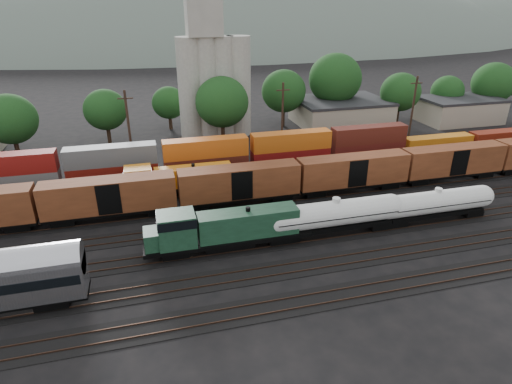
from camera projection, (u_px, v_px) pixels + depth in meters
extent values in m
plane|color=black|center=(242.00, 224.00, 49.59)|extent=(600.00, 600.00, 0.00)
cube|color=black|center=(281.00, 306.00, 36.36)|extent=(180.00, 3.20, 0.08)
cube|color=#382319|center=(284.00, 310.00, 35.69)|extent=(180.00, 0.08, 0.16)
cube|color=#382319|center=(279.00, 300.00, 36.96)|extent=(180.00, 0.08, 0.16)
cube|color=black|center=(265.00, 273.00, 40.76)|extent=(180.00, 3.20, 0.08)
cube|color=#382319|center=(267.00, 276.00, 40.10)|extent=(180.00, 0.08, 0.16)
cube|color=#382319|center=(263.00, 268.00, 41.36)|extent=(180.00, 0.08, 0.16)
cube|color=black|center=(252.00, 246.00, 45.17)|extent=(180.00, 3.20, 0.08)
cube|color=#382319|center=(254.00, 249.00, 44.50)|extent=(180.00, 0.08, 0.16)
cube|color=#382319|center=(251.00, 242.00, 45.77)|extent=(180.00, 0.08, 0.16)
cube|color=black|center=(242.00, 224.00, 49.57)|extent=(180.00, 3.20, 0.08)
cube|color=#382319|center=(243.00, 226.00, 48.91)|extent=(180.00, 0.08, 0.16)
cube|color=#382319|center=(240.00, 221.00, 50.17)|extent=(180.00, 0.08, 0.16)
cube|color=black|center=(233.00, 206.00, 53.98)|extent=(180.00, 3.20, 0.08)
cube|color=#382319|center=(234.00, 208.00, 53.31)|extent=(180.00, 0.08, 0.16)
cube|color=#382319|center=(231.00, 203.00, 54.58)|extent=(180.00, 0.08, 0.16)
cube|color=black|center=(225.00, 190.00, 58.38)|extent=(180.00, 3.20, 0.08)
cube|color=#382319|center=(226.00, 192.00, 57.72)|extent=(180.00, 0.08, 0.16)
cube|color=#382319|center=(224.00, 188.00, 58.98)|extent=(180.00, 0.08, 0.16)
cube|color=black|center=(218.00, 177.00, 62.79)|extent=(180.00, 3.20, 0.08)
cube|color=#382319|center=(219.00, 178.00, 62.12)|extent=(180.00, 0.08, 0.16)
cube|color=#382319|center=(218.00, 175.00, 63.39)|extent=(180.00, 0.08, 0.16)
cube|color=black|center=(229.00, 239.00, 44.06)|extent=(17.26, 2.94, 0.41)
cube|color=black|center=(229.00, 242.00, 44.25)|extent=(5.08, 2.23, 0.81)
cube|color=#193D28|center=(248.00, 223.00, 43.90)|extent=(10.35, 2.44, 2.74)
cube|color=#193D28|center=(177.00, 229.00, 42.08)|extent=(3.65, 2.94, 3.35)
cube|color=black|center=(176.00, 219.00, 41.64)|extent=(3.76, 3.05, 0.91)
cube|color=#193D28|center=(152.00, 239.00, 41.82)|extent=(1.62, 2.44, 1.83)
cylinder|color=black|center=(248.00, 210.00, 43.27)|extent=(0.51, 0.51, 0.51)
cube|color=black|center=(175.00, 251.00, 43.04)|extent=(2.64, 2.03, 0.71)
cube|color=black|center=(280.00, 237.00, 45.62)|extent=(2.64, 2.03, 0.71)
cylinder|color=silver|center=(335.00, 213.00, 46.24)|extent=(13.42, 2.76, 2.76)
sphere|color=silver|center=(276.00, 221.00, 44.67)|extent=(2.76, 2.76, 2.76)
sphere|color=silver|center=(391.00, 206.00, 47.81)|extent=(2.76, 2.76, 2.76)
cylinder|color=silver|center=(336.00, 200.00, 45.59)|extent=(0.86, 0.86, 0.48)
cube|color=black|center=(335.00, 213.00, 46.24)|extent=(13.73, 2.90, 0.08)
cube|color=black|center=(334.00, 225.00, 46.87)|extent=(12.97, 2.10, 0.48)
cube|color=black|center=(287.00, 237.00, 45.82)|extent=(2.48, 1.91, 0.67)
cube|color=black|center=(379.00, 224.00, 48.39)|extent=(2.48, 1.91, 0.67)
cylinder|color=silver|center=(436.00, 202.00, 49.28)|extent=(12.50, 2.57, 2.57)
sphere|color=silver|center=(388.00, 208.00, 47.81)|extent=(2.57, 2.57, 2.57)
sphere|color=silver|center=(482.00, 196.00, 50.74)|extent=(2.57, 2.57, 2.57)
cylinder|color=silver|center=(439.00, 190.00, 48.67)|extent=(0.80, 0.80, 0.44)
cube|color=black|center=(436.00, 202.00, 49.28)|extent=(12.78, 2.70, 0.07)
cube|color=black|center=(434.00, 213.00, 49.86)|extent=(12.07, 1.95, 0.44)
cube|color=black|center=(395.00, 222.00, 48.88)|extent=(2.31, 1.78, 0.62)
cube|color=black|center=(471.00, 212.00, 51.28)|extent=(2.31, 1.78, 0.62)
cube|color=black|center=(53.00, 300.00, 36.12)|extent=(2.70, 2.08, 0.73)
cube|color=black|center=(179.00, 187.00, 56.46)|extent=(16.73, 2.70, 0.37)
cube|color=black|center=(179.00, 190.00, 56.64)|extent=(4.65, 2.04, 0.74)
cube|color=orange|center=(194.00, 175.00, 56.34)|extent=(10.04, 2.23, 2.51)
cube|color=orange|center=(139.00, 179.00, 54.58)|extent=(3.35, 2.70, 3.07)
cube|color=black|center=(138.00, 172.00, 54.18)|extent=(3.44, 2.79, 0.84)
cube|color=orange|center=(120.00, 186.00, 54.32)|extent=(1.49, 2.23, 1.67)
cylinder|color=black|center=(193.00, 165.00, 55.77)|extent=(0.46, 0.46, 0.46)
cube|color=black|center=(138.00, 195.00, 55.46)|extent=(2.42, 1.86, 0.65)
cube|color=black|center=(219.00, 187.00, 57.97)|extent=(2.42, 1.86, 0.65)
cube|color=black|center=(112.00, 211.00, 50.12)|extent=(15.00, 2.60, 0.40)
cube|color=#602E17|center=(109.00, 195.00, 49.26)|extent=(15.00, 2.90, 3.80)
cube|color=black|center=(240.00, 197.00, 53.73)|extent=(15.00, 2.60, 0.40)
cube|color=#602E17|center=(240.00, 181.00, 52.86)|extent=(15.00, 2.90, 3.80)
cube|color=black|center=(352.00, 184.00, 57.33)|extent=(15.00, 2.60, 0.40)
cube|color=#602E17|center=(353.00, 170.00, 56.47)|extent=(15.00, 2.90, 3.80)
cube|color=black|center=(450.00, 173.00, 60.93)|extent=(15.00, 2.60, 0.40)
cube|color=#602E17|center=(453.00, 160.00, 60.07)|extent=(15.00, 2.90, 3.80)
cube|color=black|center=(218.00, 174.00, 62.60)|extent=(160.00, 2.60, 0.60)
cube|color=#5D6063|center=(11.00, 183.00, 55.56)|extent=(12.00, 2.40, 2.60)
cube|color=maroon|center=(6.00, 164.00, 54.49)|extent=(12.00, 2.40, 2.60)
cube|color=maroon|center=(114.00, 173.00, 58.56)|extent=(12.00, 2.40, 2.60)
cube|color=#535658|center=(111.00, 155.00, 57.49)|extent=(12.00, 2.40, 2.60)
cube|color=#4C1911|center=(206.00, 165.00, 61.55)|extent=(12.00, 2.40, 2.60)
cube|color=#C75614|center=(206.00, 148.00, 60.48)|extent=(12.00, 2.40, 2.60)
cube|color=maroon|center=(291.00, 157.00, 64.55)|extent=(12.00, 2.40, 2.60)
cube|color=#BF5613|center=(291.00, 141.00, 63.48)|extent=(12.00, 2.40, 2.60)
cube|color=#4F1612|center=(367.00, 150.00, 67.54)|extent=(12.00, 2.40, 2.60)
cube|color=#4E1A12|center=(369.00, 134.00, 66.47)|extent=(12.00, 2.40, 2.60)
cube|color=#C36C14|center=(437.00, 144.00, 70.54)|extent=(12.00, 2.40, 2.60)
cube|color=maroon|center=(502.00, 138.00, 73.53)|extent=(12.00, 2.40, 2.60)
cylinder|color=#A4A196|center=(190.00, 89.00, 77.38)|extent=(4.40, 4.40, 18.00)
cylinder|color=#A4A196|center=(207.00, 88.00, 78.08)|extent=(4.40, 4.40, 18.00)
cylinder|color=#A4A196|center=(223.00, 88.00, 78.78)|extent=(4.40, 4.40, 18.00)
cylinder|color=#A4A196|center=(239.00, 87.00, 79.48)|extent=(4.40, 4.40, 18.00)
cube|color=#A4A196|center=(203.00, 11.00, 72.74)|extent=(6.00, 5.00, 8.00)
cube|color=#9E937F|center=(340.00, 113.00, 89.15)|extent=(18.00, 14.00, 4.60)
cube|color=#232326|center=(341.00, 100.00, 88.10)|extent=(18.36, 14.28, 0.50)
cube|color=#9E937F|center=(459.00, 111.00, 90.59)|extent=(16.00, 10.00, 4.60)
cube|color=#232326|center=(461.00, 99.00, 89.54)|extent=(16.32, 10.20, 0.50)
cylinder|color=black|center=(17.00, 150.00, 69.37)|extent=(0.70, 0.70, 3.05)
ellipsoid|color=#1B4519|center=(10.00, 119.00, 67.26)|extent=(8.28, 8.28, 7.85)
cylinder|color=black|center=(109.00, 135.00, 77.48)|extent=(0.70, 0.70, 2.78)
ellipsoid|color=#1B4519|center=(105.00, 110.00, 75.56)|extent=(7.55, 7.55, 7.15)
cylinder|color=black|center=(171.00, 123.00, 85.72)|extent=(0.70, 0.70, 2.44)
ellipsoid|color=#1B4519|center=(169.00, 103.00, 84.03)|extent=(6.62, 6.62, 6.27)
cylinder|color=black|center=(223.00, 134.00, 77.06)|extent=(0.70, 0.70, 3.43)
ellipsoid|color=#1B4519|center=(222.00, 102.00, 74.69)|extent=(9.31, 9.31, 8.82)
cylinder|color=black|center=(283.00, 118.00, 87.74)|extent=(0.70, 0.70, 3.27)
ellipsoid|color=#1B4519|center=(284.00, 91.00, 85.49)|extent=(8.87, 8.87, 8.40)
cylinder|color=black|center=(333.00, 111.00, 91.66)|extent=(0.70, 0.70, 4.04)
ellipsoid|color=#1B4519|center=(335.00, 79.00, 88.87)|extent=(10.96, 10.96, 10.38)
cylinder|color=black|center=(397.00, 116.00, 89.60)|extent=(0.70, 0.70, 3.00)
ellipsoid|color=#1B4519|center=(400.00, 92.00, 87.53)|extent=(8.15, 8.15, 7.72)
cylinder|color=black|center=(444.00, 111.00, 94.92)|extent=(0.70, 0.70, 2.57)
ellipsoid|color=#1B4519|center=(447.00, 91.00, 93.15)|extent=(6.97, 6.97, 6.61)
cylinder|color=black|center=(488.00, 109.00, 95.19)|extent=(0.70, 0.70, 3.35)
ellipsoid|color=#1B4519|center=(493.00, 83.00, 92.88)|extent=(9.10, 9.10, 8.62)
cylinder|color=black|center=(505.00, 100.00, 105.20)|extent=(0.70, 0.70, 2.62)
ellipsoid|color=#1B4519|center=(509.00, 82.00, 103.39)|extent=(7.10, 7.10, 6.73)
cylinder|color=black|center=(129.00, 131.00, 63.70)|extent=(0.36, 0.36, 12.00)
cube|color=black|center=(125.00, 98.00, 61.73)|extent=(2.20, 0.18, 0.18)
cylinder|color=black|center=(282.00, 120.00, 69.32)|extent=(0.36, 0.36, 12.00)
cube|color=black|center=(283.00, 90.00, 67.34)|extent=(2.20, 0.18, 0.18)
cylinder|color=black|center=(412.00, 111.00, 74.93)|extent=(0.36, 0.36, 12.00)
cube|color=black|center=(417.00, 83.00, 72.96)|extent=(2.20, 0.18, 0.18)
ellipsoid|color=#59665B|center=(213.00, 73.00, 297.39)|extent=(520.00, 286.00, 130.00)
ellipsoid|color=#59665B|center=(481.00, 55.00, 346.72)|extent=(400.00, 220.00, 100.00)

